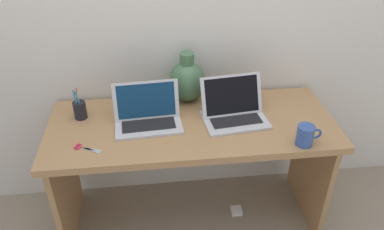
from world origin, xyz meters
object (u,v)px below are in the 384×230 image
Objects in this scene: pen_cup at (80,109)px; scissors at (83,148)px; laptop_right at (233,109)px; green_vase at (187,80)px; power_brick at (236,211)px; coffee_mug at (306,135)px; laptop_left at (147,113)px.

pen_cup is 0.29m from scissors.
laptop_right is 2.56× the size of scissors.
green_vase is 0.71m from scissors.
power_brick is at bearing -41.05° from green_vase.
laptop_right is at bearing -44.45° from green_vase.
coffee_mug is 1.20m from pen_cup.
scissors is (0.04, -0.28, -0.05)m from pen_cup.
power_brick is at bearing 134.58° from coffee_mug.
pen_cup is (-0.60, -0.13, -0.07)m from green_vase.
green_vase is 2.32× the size of coffee_mug.
laptop_right reaches higher than laptop_left.
laptop_left is at bearing 160.18° from coffee_mug.
laptop_left is 0.82m from coffee_mug.
pen_cup is 2.58× the size of power_brick.
scissors is at bearing 175.35° from coffee_mug.
laptop_right reaches higher than coffee_mug.
power_brick is at bearing 10.60° from scissors.
pen_cup reaches higher than scissors.
coffee_mug is 0.90× the size of scissors.
power_brick is (0.29, -0.25, -0.84)m from green_vase.
coffee_mug is (0.77, -0.28, -0.01)m from laptop_left.
green_vase is (-0.23, 0.23, 0.07)m from laptop_right.
power_brick is at bearing -24.51° from laptop_right.
laptop_left is at bearing 179.72° from laptop_right.
laptop_left is at bearing 30.38° from scissors.
coffee_mug is at bearing -45.42° from power_brick.
green_vase is 0.93m from power_brick.
laptop_left is 5.19× the size of power_brick.
laptop_left is 2.85× the size of coffee_mug.
laptop_left reaches higher than scissors.
laptop_right is 0.41m from coffee_mug.
laptop_right reaches higher than power_brick.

